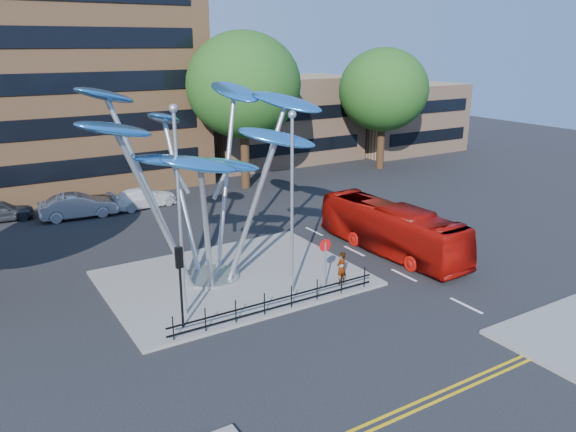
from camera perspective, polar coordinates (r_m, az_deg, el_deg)
ground at (r=23.69m, az=3.26°, el=-10.91°), size 120.00×120.00×0.00m
traffic_island at (r=27.88m, az=-5.54°, el=-6.29°), size 12.00×9.00×0.15m
double_yellow_near at (r=19.80m, az=13.69°, el=-17.61°), size 40.00×0.12×0.01m
double_yellow_far at (r=19.64m, az=14.34°, el=-17.99°), size 40.00×0.12×0.01m
low_building_near at (r=55.26m, az=-0.83°, el=9.77°), size 15.00×8.00×8.00m
low_building_far at (r=62.12m, az=11.48°, el=9.80°), size 12.00×8.00×7.00m
tree_right at (r=44.02m, az=-4.55°, el=13.10°), size 8.80×8.80×12.11m
tree_far at (r=51.99m, az=9.66°, el=12.51°), size 8.00×8.00×10.81m
leaf_sculpture at (r=26.12m, az=-8.76°, el=7.58°), size 12.72×9.54×9.51m
street_lamp_left at (r=22.66m, az=-11.06°, el=2.06°), size 0.36×0.36×8.80m
street_lamp_right at (r=24.43m, az=0.41°, el=2.85°), size 0.36×0.36×8.30m
traffic_light_island at (r=22.48m, az=-10.94°, el=-5.44°), size 0.28×0.18×3.42m
no_entry_sign_island at (r=25.85m, az=3.79°, el=-4.00°), size 0.60×0.10×2.45m
pedestrian_railing_front at (r=24.22m, az=-1.01°, el=-8.75°), size 10.00×0.06×1.00m
red_bus at (r=31.29m, az=10.45°, el=-1.31°), size 2.59×9.87×2.73m
pedestrian at (r=26.76m, az=5.45°, el=-5.28°), size 0.66×0.51×1.60m
parked_car_left at (r=40.94m, az=-27.20°, el=0.44°), size 4.12×1.94×1.36m
parked_car_mid at (r=39.66m, az=-20.54°, el=0.97°), size 5.03×2.14×1.61m
parked_car_right at (r=40.88m, az=-14.43°, el=1.82°), size 4.95×2.52×1.37m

